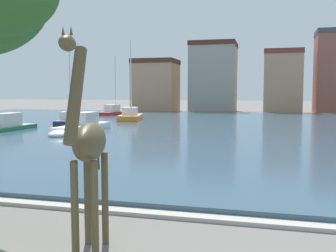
{
  "coord_description": "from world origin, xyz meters",
  "views": [
    {
      "loc": [
        3.8,
        -4.11,
        3.55
      ],
      "look_at": [
        0.07,
        10.42,
        2.2
      ],
      "focal_mm": 40.99,
      "sensor_mm": 36.0,
      "label": 1
    }
  ],
  "objects_px": {
    "giraffe_statue": "(88,147)",
    "sailboat_red": "(115,112)",
    "sailboat_white": "(80,128)",
    "sailboat_navy": "(71,121)",
    "sailboat_orange": "(131,117)",
    "sailboat_green": "(0,128)"
  },
  "relations": [
    {
      "from": "sailboat_red",
      "to": "giraffe_statue",
      "type": "bearing_deg",
      "value": -68.49
    },
    {
      "from": "giraffe_statue",
      "to": "sailboat_red",
      "type": "xyz_separation_m",
      "value": [
        -17.55,
        44.54,
        -1.82
      ]
    },
    {
      "from": "giraffe_statue",
      "to": "sailboat_green",
      "type": "xyz_separation_m",
      "value": [
        -17.76,
        19.87,
        -1.82
      ]
    },
    {
      "from": "sailboat_red",
      "to": "sailboat_orange",
      "type": "height_order",
      "value": "sailboat_orange"
    },
    {
      "from": "sailboat_orange",
      "to": "sailboat_navy",
      "type": "relative_size",
      "value": 1.04
    },
    {
      "from": "giraffe_statue",
      "to": "sailboat_green",
      "type": "distance_m",
      "value": 26.71
    },
    {
      "from": "sailboat_orange",
      "to": "sailboat_green",
      "type": "relative_size",
      "value": 1.07
    },
    {
      "from": "sailboat_navy",
      "to": "sailboat_orange",
      "type": "bearing_deg",
      "value": 59.29
    },
    {
      "from": "sailboat_red",
      "to": "sailboat_white",
      "type": "bearing_deg",
      "value": -74.68
    },
    {
      "from": "giraffe_statue",
      "to": "sailboat_navy",
      "type": "xyz_separation_m",
      "value": [
        -15.75,
        28.06,
        -1.83
      ]
    },
    {
      "from": "giraffe_statue",
      "to": "sailboat_navy",
      "type": "relative_size",
      "value": 0.51
    },
    {
      "from": "giraffe_statue",
      "to": "sailboat_white",
      "type": "xyz_separation_m",
      "value": [
        -11.13,
        21.1,
        -1.79
      ]
    },
    {
      "from": "sailboat_white",
      "to": "sailboat_red",
      "type": "bearing_deg",
      "value": 105.32
    },
    {
      "from": "sailboat_white",
      "to": "sailboat_navy",
      "type": "bearing_deg",
      "value": 123.56
    },
    {
      "from": "sailboat_orange",
      "to": "giraffe_statue",
      "type": "bearing_deg",
      "value": -71.53
    },
    {
      "from": "giraffe_statue",
      "to": "sailboat_orange",
      "type": "distance_m",
      "value": 36.87
    },
    {
      "from": "sailboat_orange",
      "to": "sailboat_green",
      "type": "height_order",
      "value": "sailboat_orange"
    },
    {
      "from": "giraffe_statue",
      "to": "sailboat_orange",
      "type": "bearing_deg",
      "value": 108.47
    },
    {
      "from": "sailboat_orange",
      "to": "sailboat_navy",
      "type": "bearing_deg",
      "value": -120.71
    },
    {
      "from": "sailboat_green",
      "to": "sailboat_white",
      "type": "bearing_deg",
      "value": 10.51
    },
    {
      "from": "sailboat_white",
      "to": "sailboat_navy",
      "type": "xyz_separation_m",
      "value": [
        -4.62,
        6.96,
        -0.05
      ]
    },
    {
      "from": "sailboat_orange",
      "to": "sailboat_red",
      "type": "bearing_deg",
      "value": 121.52
    }
  ]
}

